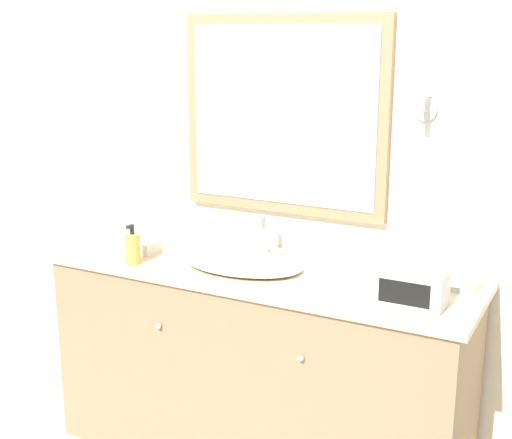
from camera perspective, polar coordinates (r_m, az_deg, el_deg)
wall_back at (r=3.12m, az=3.08°, el=5.04°), size 8.00×0.18×2.55m
vanity_counter at (r=3.10m, az=0.33°, el=-11.43°), size 1.80×0.60×0.87m
sink_basin at (r=2.94m, az=-1.02°, el=-3.41°), size 0.52×0.39×0.18m
soap_bottle at (r=3.01m, az=-9.83°, el=-2.26°), size 0.06×0.06×0.17m
appliance_box at (r=2.59m, az=12.19°, el=-5.31°), size 0.25×0.15×0.13m
picture_frame at (r=2.74m, az=16.19°, el=-4.42°), size 0.10×0.01×0.13m
hand_towel_near_sink at (r=3.18m, az=-9.50°, el=-2.07°), size 0.19×0.10×0.05m
metal_tray at (r=2.86m, az=13.09°, el=-4.64°), size 0.16×0.11×0.01m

